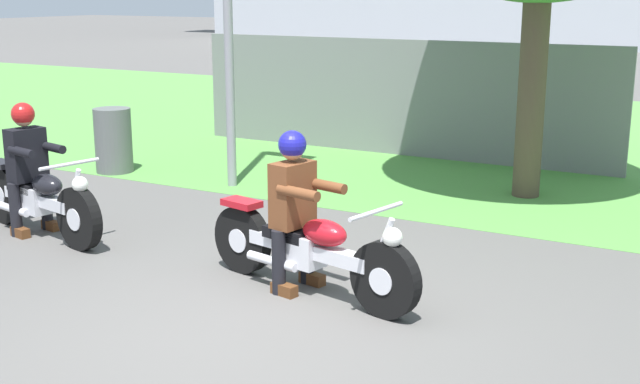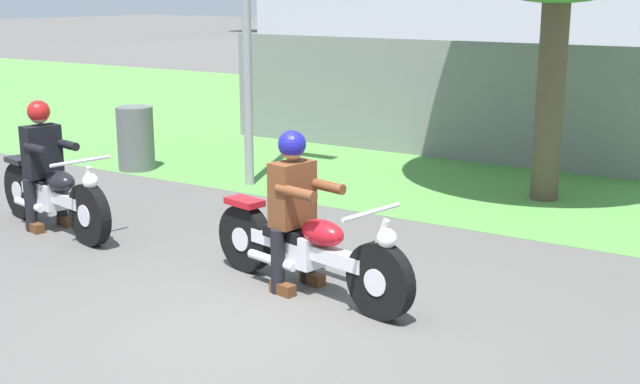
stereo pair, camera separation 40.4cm
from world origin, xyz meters
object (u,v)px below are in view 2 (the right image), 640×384
Objects in this scene: motorcycle_follow at (53,196)px; rider_follow at (43,155)px; rider_lead at (294,198)px; trash_can at (136,138)px; motorcycle_lead at (308,250)px.

rider_follow is at bearing 179.17° from motorcycle_follow.
motorcycle_follow is 1.49× the size of rider_follow.
motorcycle_follow is at bearing -168.97° from rider_lead.
rider_follow is at bearing -63.49° from trash_can.
trash_can is (-4.67, 2.79, -0.35)m from rider_lead.
rider_lead is (-0.16, 0.04, 0.43)m from motorcycle_lead.
rider_lead is 5.45m from trash_can.
motorcycle_lead is at bearing 9.89° from rider_follow.
rider_lead is at bearing 179.16° from motorcycle_lead.
motorcycle_follow is 0.46m from rider_follow.
motorcycle_follow is at bearing -0.83° from rider_follow.
rider_lead is 0.99× the size of rider_follow.
motorcycle_lead is 2.44× the size of trash_can.
motorcycle_lead is 0.46m from rider_lead.
trash_can reaches higher than motorcycle_follow.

